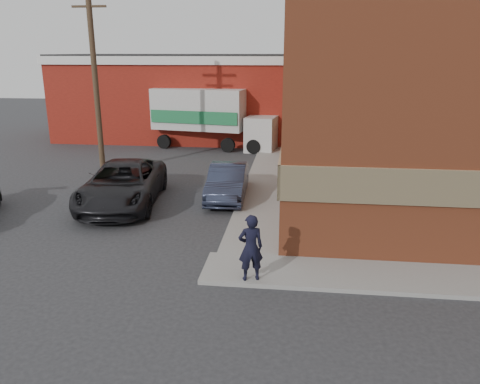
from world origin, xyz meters
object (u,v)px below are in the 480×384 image
(sedan, at_px, (228,182))
(suv_a, at_px, (123,184))
(man, at_px, (251,248))
(box_truck, at_px, (211,114))
(utility_pole, at_px, (95,74))
(warehouse, at_px, (183,96))
(brick_building, at_px, (454,78))

(sedan, bearing_deg, suv_a, -164.42)
(man, height_order, box_truck, box_truck)
(utility_pole, bearing_deg, warehouse, 82.23)
(warehouse, relative_size, suv_a, 2.76)
(brick_building, bearing_deg, man, -125.98)
(sedan, distance_m, suv_a, 4.15)
(man, xyz_separation_m, suv_a, (-5.59, 5.95, -0.18))
(man, relative_size, suv_a, 0.30)
(utility_pole, bearing_deg, man, -51.67)
(man, bearing_deg, brick_building, -142.86)
(brick_building, xyz_separation_m, utility_pole, (-16.00, 0.00, 0.06))
(warehouse, distance_m, suv_a, 15.78)
(warehouse, height_order, suv_a, warehouse)
(utility_pole, height_order, sedan, utility_pole)
(suv_a, bearing_deg, sedan, 10.88)
(brick_building, height_order, warehouse, brick_building)
(box_truck, bearing_deg, man, -67.46)
(brick_building, distance_m, utility_pole, 16.00)
(sedan, relative_size, suv_a, 0.71)
(suv_a, bearing_deg, utility_pole, 113.85)
(man, xyz_separation_m, sedan, (-1.64, 7.22, -0.31))
(brick_building, height_order, utility_pole, brick_building)
(utility_pole, distance_m, sedan, 8.51)
(man, bearing_deg, sedan, -94.09)
(sedan, bearing_deg, warehouse, 107.61)
(brick_building, height_order, sedan, brick_building)
(warehouse, bearing_deg, brick_building, -37.20)
(warehouse, distance_m, box_truck, 4.97)
(warehouse, bearing_deg, box_truck, -56.75)
(brick_building, xyz_separation_m, man, (-7.66, -10.55, -3.68))
(brick_building, relative_size, utility_pole, 2.03)
(suv_a, height_order, box_truck, box_truck)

